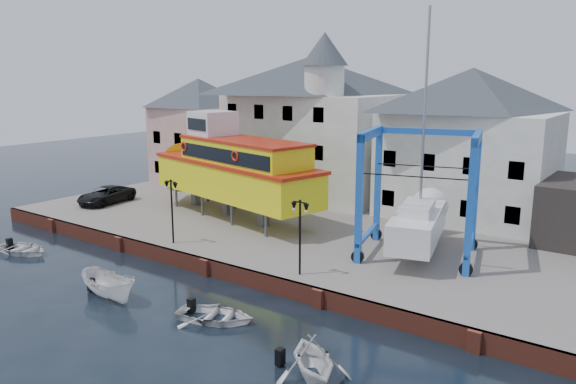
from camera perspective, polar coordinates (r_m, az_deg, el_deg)
The scene contains 15 objects.
ground at distance 34.12m, azimuth -8.38°, elevation -8.36°, with size 140.00×140.00×0.00m, color black.
hardstanding at distance 42.12m, azimuth 2.10°, elevation -3.59°, with size 44.00×22.00×1.00m, color slate.
quay_wall at distance 34.02m, azimuth -8.28°, elevation -7.53°, with size 44.00×0.47×1.00m.
building_pink at distance 57.76m, azimuth -8.95°, elevation 6.21°, with size 8.00×7.00×10.30m.
building_white_main at distance 49.64m, azimuth 2.25°, elevation 6.81°, with size 14.00×8.30×14.00m.
building_white_right at distance 44.19m, azimuth 17.87°, elevation 4.65°, with size 12.00×8.00×11.20m.
lamp_post_left at distance 36.55m, azimuth -11.76°, elevation -0.30°, with size 1.12×0.32×4.20m.
lamp_post_right at distance 30.08m, azimuth 1.23°, elevation -2.68°, with size 1.12×0.32×4.20m.
tour_boat at distance 43.21m, azimuth -6.27°, elevation 2.50°, with size 18.69×8.18×7.92m.
travel_lift at distance 35.05m, azimuth 13.30°, elevation -2.17°, with size 7.87×9.90×14.49m.
van at distance 49.85m, azimuth -17.99°, elevation -0.29°, with size 2.38×5.16×1.44m, color black.
motorboat_a at distance 31.97m, azimuth -17.64°, elevation -10.24°, with size 1.59×4.22×1.63m, color white.
motorboat_b at distance 28.19m, azimuth -7.41°, elevation -12.83°, with size 2.80×3.92×0.81m, color white.
motorboat_c at distance 23.34m, azimuth 2.51°, elevation -18.34°, with size 3.03×3.51×1.85m, color white.
motorboat_d at distance 41.72m, azimuth -25.35°, elevation -5.63°, with size 2.89×4.05×0.84m, color white.
Camera 1 is at (22.56, -22.74, 11.76)m, focal length 35.00 mm.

